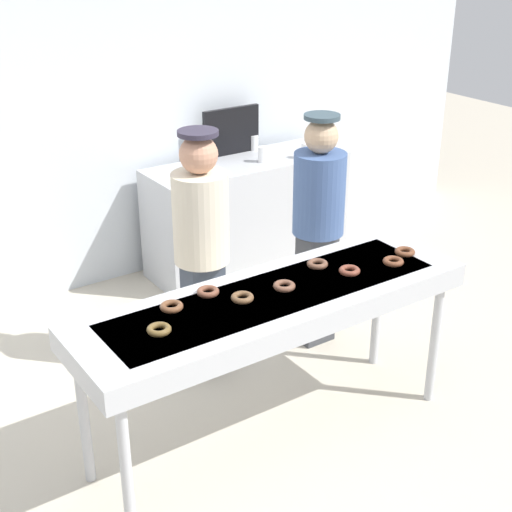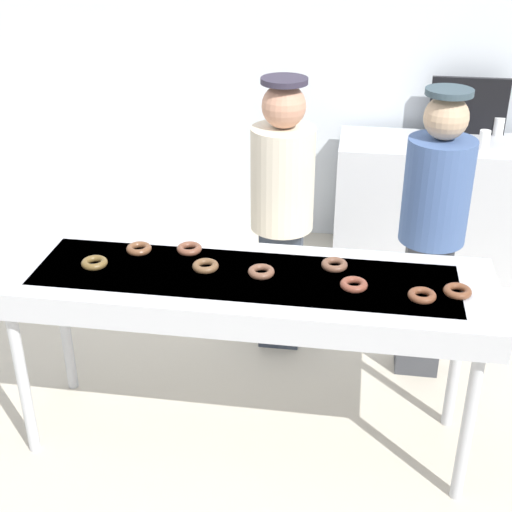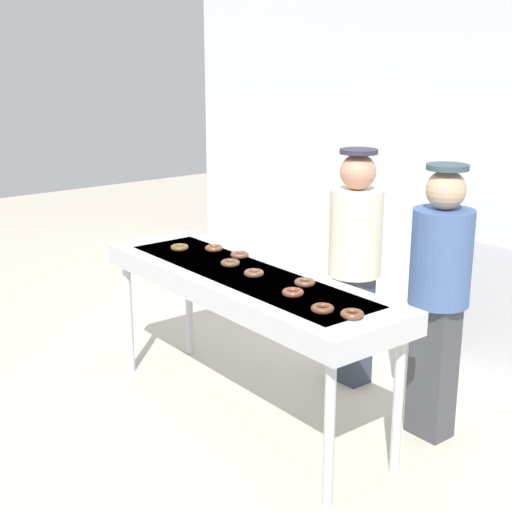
{
  "view_description": "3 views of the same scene",
  "coord_description": "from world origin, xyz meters",
  "px_view_note": "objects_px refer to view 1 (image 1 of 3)",
  "views": [
    {
      "loc": [
        -2.06,
        -2.85,
        2.78
      ],
      "look_at": [
        -0.02,
        0.14,
        1.12
      ],
      "focal_mm": 51.86,
      "sensor_mm": 36.0,
      "label": 1
    },
    {
      "loc": [
        0.48,
        -2.79,
        2.52
      ],
      "look_at": [
        0.04,
        0.09,
        1.0
      ],
      "focal_mm": 50.06,
      "sensor_mm": 36.0,
      "label": 2
    },
    {
      "loc": [
        3.36,
        -2.55,
        2.25
      ],
      "look_at": [
        0.05,
        0.05,
        1.05
      ],
      "focal_mm": 51.05,
      "sensor_mm": 36.0,
      "label": 3
    }
  ],
  "objects_px": {
    "chocolate_donut_6": "(171,307)",
    "chocolate_donut_2": "(350,271)",
    "paper_cup_2": "(305,151)",
    "chocolate_donut_5": "(405,252)",
    "chocolate_donut_8": "(284,286)",
    "prep_counter": "(248,213)",
    "worker_assistant": "(318,218)",
    "paper_cup_1": "(262,154)",
    "chocolate_donut_4": "(208,292)",
    "chocolate_donut_3": "(393,261)",
    "fryer_conveyor": "(274,306)",
    "menu_display": "(231,131)",
    "paper_cup_0": "(254,143)",
    "chocolate_donut_7": "(242,298)",
    "worker_baker": "(201,238)",
    "chocolate_donut_1": "(159,329)",
    "chocolate_donut_0": "(317,264)"
  },
  "relations": [
    {
      "from": "worker_assistant",
      "to": "paper_cup_0",
      "type": "bearing_deg",
      "value": -109.47
    },
    {
      "from": "chocolate_donut_8",
      "to": "chocolate_donut_3",
      "type": "bearing_deg",
      "value": -8.34
    },
    {
      "from": "chocolate_donut_7",
      "to": "chocolate_donut_2",
      "type": "bearing_deg",
      "value": -5.89
    },
    {
      "from": "fryer_conveyor",
      "to": "menu_display",
      "type": "height_order",
      "value": "menu_display"
    },
    {
      "from": "chocolate_donut_6",
      "to": "chocolate_donut_2",
      "type": "bearing_deg",
      "value": -10.59
    },
    {
      "from": "chocolate_donut_3",
      "to": "chocolate_donut_8",
      "type": "distance_m",
      "value": 0.72
    },
    {
      "from": "chocolate_donut_5",
      "to": "paper_cup_1",
      "type": "distance_m",
      "value": 2.04
    },
    {
      "from": "chocolate_donut_2",
      "to": "chocolate_donut_3",
      "type": "xyz_separation_m",
      "value": [
        0.29,
        -0.05,
        0.0
      ]
    },
    {
      "from": "paper_cup_2",
      "to": "chocolate_donut_5",
      "type": "bearing_deg",
      "value": -110.73
    },
    {
      "from": "chocolate_donut_3",
      "to": "chocolate_donut_6",
      "type": "xyz_separation_m",
      "value": [
        -1.33,
        0.24,
        0.0
      ]
    },
    {
      "from": "worker_baker",
      "to": "worker_assistant",
      "type": "relative_size",
      "value": 0.99
    },
    {
      "from": "menu_display",
      "to": "chocolate_donut_4",
      "type": "bearing_deg",
      "value": -125.37
    },
    {
      "from": "chocolate_donut_0",
      "to": "chocolate_donut_8",
      "type": "distance_m",
      "value": 0.35
    },
    {
      "from": "chocolate_donut_0",
      "to": "chocolate_donut_8",
      "type": "height_order",
      "value": "same"
    },
    {
      "from": "chocolate_donut_3",
      "to": "prep_counter",
      "type": "bearing_deg",
      "value": 78.85
    },
    {
      "from": "paper_cup_2",
      "to": "worker_assistant",
      "type": "bearing_deg",
      "value": -124.13
    },
    {
      "from": "worker_baker",
      "to": "prep_counter",
      "type": "relative_size",
      "value": 0.93
    },
    {
      "from": "chocolate_donut_8",
      "to": "paper_cup_0",
      "type": "distance_m",
      "value": 2.66
    },
    {
      "from": "chocolate_donut_8",
      "to": "worker_assistant",
      "type": "relative_size",
      "value": 0.07
    },
    {
      "from": "chocolate_donut_8",
      "to": "prep_counter",
      "type": "bearing_deg",
      "value": 61.13
    },
    {
      "from": "chocolate_donut_2",
      "to": "paper_cup_2",
      "type": "bearing_deg",
      "value": 58.63
    },
    {
      "from": "chocolate_donut_2",
      "to": "chocolate_donut_3",
      "type": "bearing_deg",
      "value": -9.7
    },
    {
      "from": "chocolate_donut_4",
      "to": "paper_cup_0",
      "type": "height_order",
      "value": "paper_cup_0"
    },
    {
      "from": "chocolate_donut_6",
      "to": "chocolate_donut_4",
      "type": "bearing_deg",
      "value": 8.71
    },
    {
      "from": "fryer_conveyor",
      "to": "menu_display",
      "type": "xyz_separation_m",
      "value": [
        1.21,
        2.32,
        0.27
      ]
    },
    {
      "from": "paper_cup_2",
      "to": "menu_display",
      "type": "relative_size",
      "value": 0.24
    },
    {
      "from": "chocolate_donut_8",
      "to": "paper_cup_0",
      "type": "relative_size",
      "value": 0.94
    },
    {
      "from": "worker_baker",
      "to": "chocolate_donut_1",
      "type": "bearing_deg",
      "value": 33.48
    },
    {
      "from": "chocolate_donut_3",
      "to": "chocolate_donut_5",
      "type": "bearing_deg",
      "value": 21.6
    },
    {
      "from": "chocolate_donut_6",
      "to": "worker_baker",
      "type": "distance_m",
      "value": 0.95
    },
    {
      "from": "worker_assistant",
      "to": "paper_cup_0",
      "type": "height_order",
      "value": "worker_assistant"
    },
    {
      "from": "worker_assistant",
      "to": "paper_cup_1",
      "type": "xyz_separation_m",
      "value": [
        0.41,
        1.25,
        0.06
      ]
    },
    {
      "from": "chocolate_donut_0",
      "to": "chocolate_donut_5",
      "type": "relative_size",
      "value": 1.0
    },
    {
      "from": "paper_cup_0",
      "to": "chocolate_donut_8",
      "type": "bearing_deg",
      "value": -120.7
    },
    {
      "from": "worker_assistant",
      "to": "paper_cup_1",
      "type": "relative_size",
      "value": 12.74
    },
    {
      "from": "chocolate_donut_1",
      "to": "fryer_conveyor",
      "type": "bearing_deg",
      "value": 1.59
    },
    {
      "from": "chocolate_donut_7",
      "to": "paper_cup_2",
      "type": "xyz_separation_m",
      "value": [
        1.84,
        1.83,
        0.04
      ]
    },
    {
      "from": "chocolate_donut_2",
      "to": "menu_display",
      "type": "distance_m",
      "value": 2.47
    },
    {
      "from": "fryer_conveyor",
      "to": "chocolate_donut_5",
      "type": "xyz_separation_m",
      "value": [
        0.94,
        -0.03,
        0.09
      ]
    },
    {
      "from": "chocolate_donut_6",
      "to": "paper_cup_1",
      "type": "distance_m",
      "value": 2.59
    },
    {
      "from": "chocolate_donut_4",
      "to": "paper_cup_2",
      "type": "distance_m",
      "value": 2.57
    },
    {
      "from": "chocolate_donut_4",
      "to": "chocolate_donut_7",
      "type": "relative_size",
      "value": 1.0
    },
    {
      "from": "fryer_conveyor",
      "to": "chocolate_donut_4",
      "type": "bearing_deg",
      "value": 147.81
    },
    {
      "from": "worker_baker",
      "to": "paper_cup_1",
      "type": "distance_m",
      "value": 1.65
    },
    {
      "from": "chocolate_donut_2",
      "to": "paper_cup_0",
      "type": "bearing_deg",
      "value": 68.12
    },
    {
      "from": "worker_baker",
      "to": "prep_counter",
      "type": "bearing_deg",
      "value": -150.0
    },
    {
      "from": "chocolate_donut_4",
      "to": "paper_cup_0",
      "type": "relative_size",
      "value": 0.94
    },
    {
      "from": "chocolate_donut_4",
      "to": "worker_assistant",
      "type": "height_order",
      "value": "worker_assistant"
    },
    {
      "from": "chocolate_donut_2",
      "to": "chocolate_donut_5",
      "type": "xyz_separation_m",
      "value": [
        0.44,
        0.01,
        0.0
      ]
    },
    {
      "from": "chocolate_donut_5",
      "to": "paper_cup_2",
      "type": "distance_m",
      "value": 2.02
    }
  ]
}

